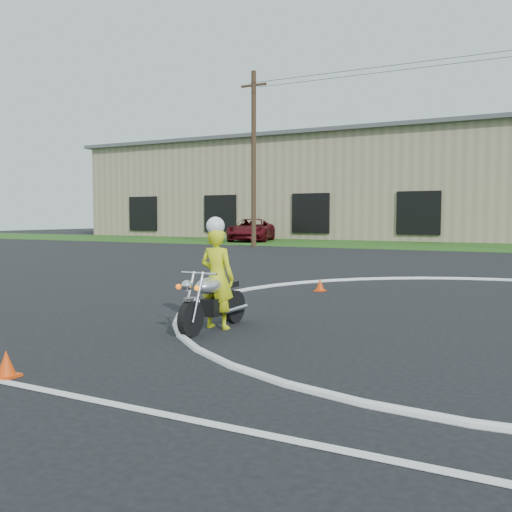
% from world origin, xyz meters
% --- Properties ---
extents(ground, '(120.00, 120.00, 0.00)m').
position_xyz_m(ground, '(0.00, 0.00, 0.00)').
color(ground, black).
rests_on(ground, ground).
extents(primary_motorcycle, '(0.63, 1.81, 0.95)m').
position_xyz_m(primary_motorcycle, '(-4.12, -0.55, 0.46)').
color(primary_motorcycle, black).
rests_on(primary_motorcycle, ground).
extents(rider_primary_grp, '(0.58, 0.38, 1.77)m').
position_xyz_m(rider_primary_grp, '(-4.13, -0.42, 0.85)').
color(rider_primary_grp, '#CED816').
rests_on(rider_primary_grp, ground).
extents(pickup_grp, '(4.28, 6.30, 1.60)m').
position_xyz_m(pickup_grp, '(-18.61, 27.35, 0.80)').
color(pickup_grp, '#500911').
rests_on(pickup_grp, ground).
extents(warehouse, '(41.00, 17.00, 8.30)m').
position_xyz_m(warehouse, '(-18.00, 39.99, 4.16)').
color(warehouse, tan).
rests_on(warehouse, ground).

